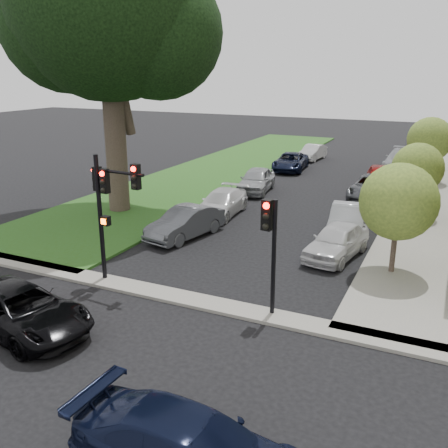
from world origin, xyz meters
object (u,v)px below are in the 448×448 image
at_px(car_cross_near, 21,310).
at_px(car_parked_0, 337,241).
at_px(traffic_signal_main, 108,197).
at_px(car_parked_3, 380,176).
at_px(small_tree_c, 430,139).
at_px(car_parked_2, 373,187).
at_px(traffic_signal_secondary, 270,236).
at_px(car_parked_4, 400,159).
at_px(car_parked_8, 290,162).
at_px(car_parked_5, 185,223).
at_px(car_parked_6, 221,203).
at_px(eucalyptus, 105,1).
at_px(car_parked_1, 347,221).
at_px(car_parked_7, 256,180).
at_px(small_tree_a, 399,202).
at_px(car_parked_9, 313,152).
at_px(small_tree_b, 417,168).

distance_m(car_cross_near, car_parked_0, 12.90).
distance_m(traffic_signal_main, car_parked_3, 22.06).
xyz_separation_m(small_tree_c, car_parked_2, (-2.70, -6.30, -2.37)).
distance_m(traffic_signal_main, traffic_signal_secondary, 6.37).
xyz_separation_m(car_parked_4, car_parked_8, (-7.92, -4.25, -0.10)).
bearing_deg(car_parked_5, car_parked_6, 102.31).
relative_size(car_cross_near, car_parked_0, 1.18).
bearing_deg(traffic_signal_main, car_parked_2, 68.29).
xyz_separation_m(eucalyptus, car_parked_1, (12.83, 1.14, -10.39)).
xyz_separation_m(traffic_signal_main, car_parked_6, (-0.13, 10.04, -2.70)).
bearing_deg(car_parked_3, car_parked_2, -98.51).
height_order(car_parked_2, car_parked_7, car_parked_7).
distance_m(small_tree_a, car_parked_9, 26.08).
distance_m(car_parked_6, car_parked_7, 5.94).
bearing_deg(car_parked_1, car_parked_5, -159.40).
bearing_deg(car_parked_4, car_parked_3, -92.55).
bearing_deg(car_cross_near, traffic_signal_secondary, -47.43).
distance_m(car_parked_5, car_parked_9, 23.55).
distance_m(small_tree_c, traffic_signal_main, 25.54).
bearing_deg(car_parked_7, car_parked_0, -59.78).
relative_size(small_tree_c, car_parked_2, 0.89).
relative_size(car_parked_2, car_parked_4, 0.96).
xyz_separation_m(traffic_signal_main, car_parked_2, (6.91, 17.36, -2.66)).
relative_size(traffic_signal_main, car_cross_near, 0.97).
height_order(small_tree_c, car_parked_1, small_tree_c).
height_order(small_tree_a, car_parked_8, small_tree_a).
bearing_deg(car_parked_4, car_parked_2, -91.01).
bearing_deg(car_parked_1, small_tree_c, 72.97).
bearing_deg(car_parked_0, car_parked_5, -166.97).
bearing_deg(traffic_signal_secondary, car_parked_2, 88.13).
relative_size(eucalyptus, car_parked_2, 3.12).
xyz_separation_m(car_parked_2, car_parked_9, (-7.15, 12.00, -0.06)).
distance_m(traffic_signal_main, car_parked_6, 10.40).
relative_size(car_parked_3, car_parked_7, 0.96).
distance_m(eucalyptus, traffic_signal_secondary, 16.96).
xyz_separation_m(car_parked_6, car_parked_9, (-0.10, 19.31, -0.02)).
relative_size(eucalyptus, car_parked_6, 3.44).
distance_m(car_parked_4, car_parked_7, 14.46).
distance_m(small_tree_b, car_parked_3, 7.54).
height_order(small_tree_a, traffic_signal_secondary, small_tree_a).
xyz_separation_m(small_tree_a, car_parked_0, (-2.44, 0.96, -2.25)).
bearing_deg(traffic_signal_main, small_tree_c, 67.89).
bearing_deg(car_parked_8, car_cross_near, -95.97).
xyz_separation_m(small_tree_b, car_parked_1, (-2.63, -4.64, -1.98)).
xyz_separation_m(car_parked_8, car_parked_9, (0.32, 5.42, -0.03)).
relative_size(small_tree_b, car_parked_0, 0.95).
distance_m(small_tree_a, car_parked_6, 11.08).
xyz_separation_m(traffic_signal_secondary, car_cross_near, (-6.63, -4.21, -2.08)).
relative_size(car_parked_4, car_parked_7, 1.17).
xyz_separation_m(car_parked_1, car_parked_4, (0.38, 18.77, 0.03)).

